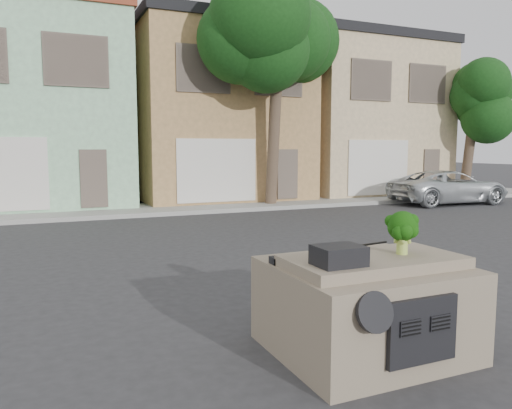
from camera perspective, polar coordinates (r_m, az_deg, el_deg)
ground_plane at (r=8.50m, az=0.10°, el=-9.15°), size 120.00×120.00×0.00m
sidewalk at (r=18.43m, az=-13.16°, el=-0.62°), size 40.00×3.00×0.15m
townhouse_mint at (r=22.05m, az=-24.49°, el=9.74°), size 7.20×8.20×7.55m
townhouse_tan at (r=23.22m, az=-5.36°, el=10.08°), size 7.20×8.20×7.55m
townhouse_beige at (r=26.55m, az=10.42°, el=9.54°), size 7.20×8.20×7.55m
silver_pickup at (r=22.14m, az=21.08°, el=0.08°), size 5.12×2.62×1.38m
tree_near at (r=19.28m, az=2.02°, el=12.28°), size 4.40×4.00×8.50m
tree_far at (r=25.19m, az=23.17°, el=7.54°), size 3.20×3.00×6.00m
car_dashboard at (r=5.84m, az=12.27°, el=-10.90°), size 2.00×1.80×1.12m
instrument_hump at (r=5.07m, az=9.43°, el=-5.77°), size 0.48×0.38×0.20m
wiper_arm at (r=6.16m, az=12.44°, el=-4.51°), size 0.69×0.15×0.02m
broccoli at (r=5.73m, az=16.40°, el=-3.05°), size 0.51×0.51×0.49m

